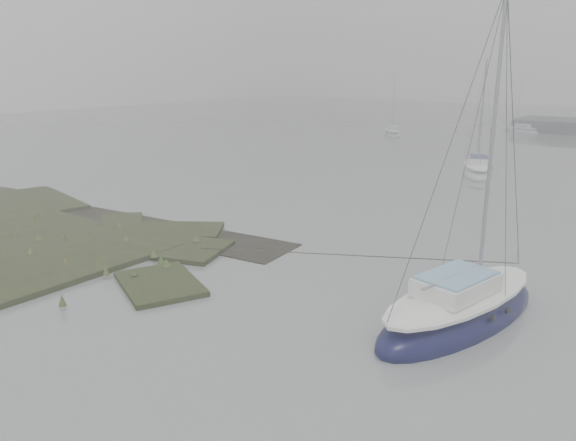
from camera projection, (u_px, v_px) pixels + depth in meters
The scene contains 5 objects.
ground at pixel (458, 167), 43.81m from camera, with size 160.00×160.00×0.00m, color slate.
sailboat_main at pixel (459, 312), 17.12m from camera, with size 3.96×7.80×10.51m.
sailboat_white at pixel (477, 171), 40.72m from camera, with size 4.11×6.51×8.73m.
sailboat_far_a at pixel (393, 134), 63.59m from camera, with size 4.21×5.23×7.25m.
sailboat_far_c at pixel (521, 131), 66.75m from camera, with size 4.79×3.00×6.43m.
Camera 1 is at (15.33, -12.69, 7.55)m, focal length 35.00 mm.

